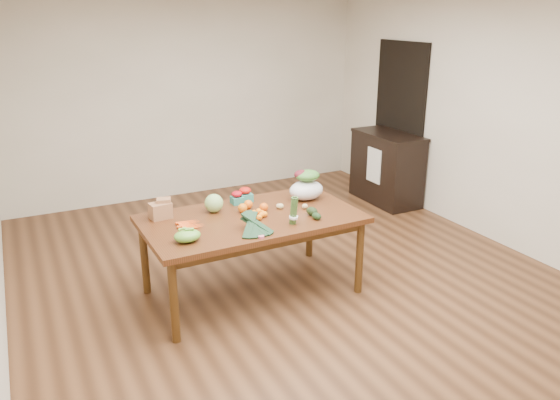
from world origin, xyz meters
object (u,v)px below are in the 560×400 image
cabbage (214,203)px  kale_bunch (256,225)px  cabinet (387,168)px  paper_bag (160,209)px  salad_bag (306,186)px  dining_table (252,255)px  asparagus_bundle (294,211)px  mandarin_cluster (259,213)px

cabbage → kale_bunch: cabbage is taller
cabinet → paper_bag: size_ratio=4.24×
cabinet → salad_bag: (-2.00, -1.34, 0.41)m
dining_table → salad_bag: size_ratio=5.59×
kale_bunch → asparagus_bundle: asparagus_bundle is taller
paper_bag → salad_bag: salad_bag is taller
kale_bunch → paper_bag: bearing=129.9°
asparagus_bundle → salad_bag: size_ratio=0.74×
cabinet → cabbage: (-2.91, -1.27, 0.36)m
dining_table → cabbage: size_ratio=11.32×
salad_bag → cabbage: bearing=175.5°
kale_bunch → salad_bag: 0.97m
cabbage → kale_bunch: (0.13, -0.63, -0.00)m
paper_bag → kale_bunch: paper_bag is taller
dining_table → kale_bunch: kale_bunch is taller
paper_bag → kale_bunch: 0.92m
cabbage → asparagus_bundle: (0.50, -0.59, 0.04)m
kale_bunch → cabinet: bearing=33.5°
dining_table → asparagus_bundle: 0.65m
dining_table → paper_bag: size_ratio=7.90×
kale_bunch → salad_bag: salad_bag is taller
dining_table → paper_bag: bearing=155.6°
dining_table → asparagus_bundle: (0.25, -0.33, 0.50)m
cabinet → mandarin_cluster: cabinet is taller
dining_table → mandarin_cluster: mandarin_cluster is taller
salad_bag → paper_bag: bearing=174.4°
cabbage → kale_bunch: bearing=-78.6°
cabinet → mandarin_cluster: 3.06m
asparagus_bundle → cabbage: bearing=129.6°
cabbage → asparagus_bundle: size_ratio=0.67×
dining_table → cabinet: 3.06m
kale_bunch → asparagus_bundle: 0.38m
dining_table → salad_bag: (0.66, 0.18, 0.51)m
dining_table → cabbage: 0.58m
cabinet → asparagus_bundle: size_ratio=4.08×
paper_bag → cabinet: bearing=19.6°
cabinet → kale_bunch: (-2.78, -1.90, 0.36)m
cabinet → salad_bag: size_ratio=3.00×
mandarin_cluster → paper_bag: bearing=155.1°
paper_bag → kale_bunch: bearing=-49.2°
dining_table → kale_bunch: 0.61m
paper_bag → salad_bag: (1.38, -0.13, 0.05)m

